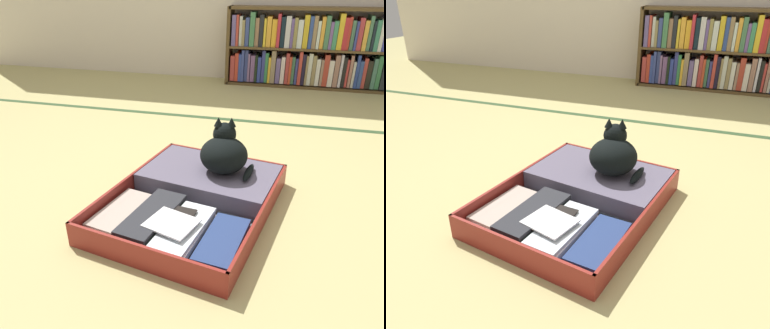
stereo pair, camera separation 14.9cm
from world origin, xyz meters
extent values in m
plane|color=tan|center=(0.00, 0.00, 0.00)|extent=(10.00, 10.00, 0.00)
cube|color=#324D2B|center=(0.00, 1.14, 0.00)|extent=(4.80, 0.05, 0.00)
cube|color=brown|center=(-0.18, 2.26, 0.35)|extent=(0.03, 0.24, 0.69)
cube|color=brown|center=(0.56, 2.26, 0.68)|extent=(1.50, 0.24, 0.02)
cube|color=brown|center=(0.56, 2.26, 0.01)|extent=(1.50, 0.24, 0.02)
cube|color=brown|center=(0.56, 2.26, 0.34)|extent=(1.47, 0.24, 0.02)
cube|color=#BE423C|center=(-0.14, 2.26, 0.15)|extent=(0.04, 0.20, 0.23)
cube|color=#B83826|center=(-0.09, 2.25, 0.16)|extent=(0.03, 0.20, 0.26)
cube|color=#2F4392|center=(-0.06, 2.25, 0.16)|extent=(0.03, 0.20, 0.25)
cube|color=#35448A|center=(-0.04, 2.25, 0.18)|extent=(0.02, 0.20, 0.29)
cube|color=#3B4883|center=(-0.01, 2.27, 0.18)|extent=(0.03, 0.20, 0.29)
cube|color=slate|center=(0.02, 2.26, 0.16)|extent=(0.02, 0.20, 0.26)
cube|color=slate|center=(0.05, 2.26, 0.15)|extent=(0.04, 0.20, 0.24)
cube|color=black|center=(0.09, 2.26, 0.16)|extent=(0.02, 0.20, 0.25)
cube|color=#2C3D92|center=(0.12, 2.26, 0.15)|extent=(0.03, 0.20, 0.23)
cube|color=#383E88|center=(0.15, 2.27, 0.18)|extent=(0.03, 0.20, 0.29)
cube|color=#33824D|center=(0.18, 2.27, 0.17)|extent=(0.03, 0.20, 0.27)
cube|color=gold|center=(0.21, 2.25, 0.15)|extent=(0.02, 0.20, 0.23)
cube|color=#8F7B59|center=(0.24, 2.25, 0.18)|extent=(0.04, 0.20, 0.29)
cube|color=slate|center=(0.29, 2.26, 0.15)|extent=(0.04, 0.20, 0.22)
cube|color=silver|center=(0.33, 2.26, 0.15)|extent=(0.04, 0.20, 0.24)
cube|color=#AE3B37|center=(0.37, 2.26, 0.17)|extent=(0.03, 0.20, 0.27)
cube|color=#C34428|center=(0.39, 2.25, 0.16)|extent=(0.02, 0.20, 0.25)
cube|color=#437653|center=(0.42, 2.27, 0.15)|extent=(0.03, 0.20, 0.24)
cube|color=#3C4184|center=(0.45, 2.26, 0.15)|extent=(0.02, 0.20, 0.23)
cube|color=#C34136|center=(0.48, 2.25, 0.18)|extent=(0.03, 0.20, 0.29)
cube|color=black|center=(0.51, 2.25, 0.17)|extent=(0.03, 0.20, 0.27)
cube|color=#998251|center=(0.54, 2.26, 0.16)|extent=(0.02, 0.20, 0.26)
cube|color=silver|center=(0.57, 2.26, 0.17)|extent=(0.03, 0.20, 0.28)
cube|color=#958253|center=(0.60, 2.26, 0.17)|extent=(0.03, 0.20, 0.26)
cube|color=silver|center=(0.64, 2.26, 0.15)|extent=(0.03, 0.20, 0.24)
cube|color=#9A775F|center=(0.67, 2.26, 0.15)|extent=(0.02, 0.20, 0.23)
cube|color=#B33B2A|center=(0.71, 2.26, 0.17)|extent=(0.04, 0.20, 0.27)
cube|color=silver|center=(0.75, 2.25, 0.15)|extent=(0.04, 0.20, 0.23)
cube|color=#A0725F|center=(0.79, 2.25, 0.17)|extent=(0.04, 0.20, 0.28)
cube|color=silver|center=(0.83, 2.25, 0.18)|extent=(0.02, 0.20, 0.28)
cube|color=black|center=(0.86, 2.26, 0.16)|extent=(0.03, 0.20, 0.26)
cube|color=#C23B37|center=(0.88, 2.27, 0.15)|extent=(0.02, 0.20, 0.24)
cube|color=#A5715F|center=(0.91, 2.26, 0.17)|extent=(0.02, 0.20, 0.28)
cube|color=beige|center=(0.94, 2.26, 0.15)|extent=(0.02, 0.20, 0.23)
cube|color=navy|center=(0.96, 2.25, 0.18)|extent=(0.02, 0.20, 0.29)
cube|color=#324D8B|center=(0.99, 2.26, 0.15)|extent=(0.03, 0.20, 0.23)
cube|color=#BB4137|center=(1.03, 2.27, 0.16)|extent=(0.03, 0.20, 0.26)
cube|color=black|center=(1.07, 2.27, 0.15)|extent=(0.04, 0.20, 0.24)
cube|color=#43745D|center=(1.11, 2.26, 0.16)|extent=(0.03, 0.20, 0.26)
cube|color=#408651|center=(1.14, 2.27, 0.18)|extent=(0.04, 0.20, 0.29)
cube|color=#25292C|center=(1.19, 2.25, 0.17)|extent=(0.04, 0.20, 0.27)
cube|color=slate|center=(-0.14, 2.25, 0.49)|extent=(0.04, 0.20, 0.27)
cube|color=#BF4234|center=(-0.11, 2.25, 0.49)|extent=(0.02, 0.20, 0.27)
cube|color=silver|center=(-0.08, 2.27, 0.48)|extent=(0.03, 0.20, 0.26)
cube|color=#8C7E51|center=(-0.05, 2.26, 0.47)|extent=(0.02, 0.20, 0.23)
cube|color=#364587|center=(-0.02, 2.26, 0.48)|extent=(0.03, 0.20, 0.25)
cube|color=#417C4F|center=(0.03, 2.25, 0.50)|extent=(0.04, 0.20, 0.29)
cube|color=#9A7153|center=(0.07, 2.27, 0.48)|extent=(0.04, 0.20, 0.24)
cube|color=black|center=(0.11, 2.26, 0.49)|extent=(0.03, 0.20, 0.27)
cube|color=yellow|center=(0.14, 2.26, 0.48)|extent=(0.02, 0.20, 0.24)
cube|color=gold|center=(0.18, 2.26, 0.48)|extent=(0.04, 0.20, 0.26)
cube|color=gold|center=(0.22, 2.27, 0.47)|extent=(0.04, 0.20, 0.24)
cube|color=#BE2B38|center=(0.26, 2.25, 0.50)|extent=(0.03, 0.20, 0.28)
cube|color=#152530|center=(0.30, 2.26, 0.48)|extent=(0.04, 0.20, 0.26)
cube|color=silver|center=(0.34, 2.26, 0.49)|extent=(0.04, 0.20, 0.27)
cube|color=#685398|center=(0.38, 2.26, 0.48)|extent=(0.02, 0.20, 0.25)
cube|color=olive|center=(0.41, 2.26, 0.48)|extent=(0.03, 0.20, 0.25)
cube|color=silver|center=(0.45, 2.26, 0.47)|extent=(0.04, 0.20, 0.24)
cube|color=gold|center=(0.49, 2.26, 0.49)|extent=(0.04, 0.20, 0.28)
cube|color=#304890|center=(0.53, 2.26, 0.49)|extent=(0.03, 0.20, 0.27)
cube|color=#927651|center=(0.57, 2.27, 0.49)|extent=(0.03, 0.20, 0.27)
cube|color=silver|center=(0.60, 2.26, 0.47)|extent=(0.02, 0.20, 0.23)
cube|color=gold|center=(0.63, 2.27, 0.49)|extent=(0.03, 0.20, 0.27)
cube|color=#457952|center=(0.67, 2.26, 0.49)|extent=(0.04, 0.20, 0.27)
cube|color=#755598|center=(0.70, 2.26, 0.47)|extent=(0.03, 0.20, 0.23)
cube|color=#3C8B5D|center=(0.74, 2.25, 0.47)|extent=(0.03, 0.20, 0.23)
cube|color=yellow|center=(0.78, 2.26, 0.50)|extent=(0.04, 0.20, 0.29)
cube|color=red|center=(0.82, 2.26, 0.49)|extent=(0.04, 0.20, 0.26)
cube|color=#BC3B2B|center=(0.85, 2.27, 0.49)|extent=(0.02, 0.20, 0.27)
cube|color=#4A7858|center=(0.88, 2.27, 0.47)|extent=(0.03, 0.20, 0.24)
cube|color=#353E8A|center=(0.90, 2.25, 0.47)|extent=(0.02, 0.20, 0.23)
cube|color=#B1383E|center=(0.93, 2.26, 0.49)|extent=(0.04, 0.20, 0.26)
cube|color=gold|center=(0.97, 2.25, 0.48)|extent=(0.03, 0.20, 0.24)
cube|color=#4B8262|center=(1.01, 2.27, 0.49)|extent=(0.03, 0.20, 0.28)
cube|color=black|center=(1.04, 2.26, 0.48)|extent=(0.02, 0.20, 0.24)
cube|color=#398263|center=(1.07, 2.25, 0.48)|extent=(0.03, 0.20, 0.25)
cube|color=silver|center=(1.10, 2.25, 0.48)|extent=(0.03, 0.20, 0.26)
cube|color=maroon|center=(0.03, -0.26, 0.01)|extent=(0.68, 0.51, 0.01)
cube|color=maroon|center=(-0.01, -0.46, 0.05)|extent=(0.61, 0.12, 0.10)
cube|color=maroon|center=(-0.27, -0.21, 0.05)|extent=(0.08, 0.40, 0.10)
cube|color=maroon|center=(0.33, -0.32, 0.05)|extent=(0.08, 0.40, 0.10)
cube|color=#485459|center=(0.03, -0.26, 0.02)|extent=(0.66, 0.48, 0.01)
cube|color=maroon|center=(0.10, 0.14, 0.01)|extent=(0.68, 0.51, 0.01)
cube|color=maroon|center=(0.13, 0.33, 0.05)|extent=(0.61, 0.12, 0.10)
cube|color=maroon|center=(-0.20, 0.19, 0.05)|extent=(0.08, 0.40, 0.10)
cube|color=maroon|center=(0.40, 0.08, 0.05)|extent=(0.08, 0.40, 0.10)
cube|color=#485459|center=(0.10, 0.14, 0.02)|extent=(0.66, 0.48, 0.01)
cylinder|color=black|center=(0.06, -0.06, 0.02)|extent=(0.60, 0.12, 0.02)
cube|color=white|center=(-0.18, -0.23, 0.03)|extent=(0.20, 0.33, 0.02)
cube|color=#B4A193|center=(-0.19, -0.22, 0.05)|extent=(0.19, 0.32, 0.02)
cube|color=gray|center=(-0.04, -0.25, 0.03)|extent=(0.19, 0.31, 0.02)
cube|color=#B3A68C|center=(-0.04, -0.24, 0.05)|extent=(0.19, 0.32, 0.01)
cube|color=#17301E|center=(-0.04, -0.26, 0.06)|extent=(0.20, 0.33, 0.02)
cube|color=#28292E|center=(-0.05, -0.25, 0.08)|extent=(0.19, 0.36, 0.02)
cube|color=slate|center=(0.09, -0.27, 0.03)|extent=(0.19, 0.33, 0.02)
cube|color=silver|center=(0.09, -0.28, 0.05)|extent=(0.17, 0.32, 0.02)
cube|color=silver|center=(0.09, -0.28, 0.07)|extent=(0.18, 0.33, 0.02)
cube|color=#2F242F|center=(0.23, -0.31, 0.03)|extent=(0.19, 0.32, 0.02)
cube|color=navy|center=(0.24, -0.30, 0.05)|extent=(0.17, 0.31, 0.02)
cube|color=white|center=(0.05, -0.30, 0.09)|extent=(0.21, 0.19, 0.01)
cube|color=black|center=(0.00, -0.26, 0.09)|extent=(0.24, 0.20, 0.01)
cube|color=#5D566A|center=(0.10, 0.14, 0.06)|extent=(0.65, 0.47, 0.09)
torus|color=white|center=(0.17, 0.11, 0.10)|extent=(0.13, 0.13, 0.01)
cylinder|color=black|center=(-0.04, 0.35, 0.05)|extent=(0.02, 0.02, 0.09)
cylinder|color=black|center=(0.30, 0.29, 0.05)|extent=(0.02, 0.02, 0.09)
cube|color=red|center=(-0.17, -0.42, 0.05)|extent=(0.03, 0.01, 0.02)
cube|color=white|center=(0.02, -0.45, 0.08)|extent=(0.03, 0.01, 0.02)
cube|color=yellow|center=(-0.19, -0.42, 0.06)|extent=(0.04, 0.01, 0.02)
ellipsoid|color=black|center=(0.16, 0.14, 0.18)|extent=(0.25, 0.25, 0.16)
ellipsoid|color=black|center=(0.15, 0.20, 0.15)|extent=(0.16, 0.10, 0.09)
sphere|color=black|center=(0.15, 0.19, 0.26)|extent=(0.11, 0.11, 0.11)
cone|color=black|center=(0.18, 0.19, 0.32)|extent=(0.04, 0.04, 0.04)
cone|color=black|center=(0.12, 0.18, 0.32)|extent=(0.04, 0.04, 0.04)
sphere|color=gold|center=(0.16, 0.23, 0.27)|extent=(0.02, 0.02, 0.02)
sphere|color=gold|center=(0.12, 0.23, 0.27)|extent=(0.02, 0.02, 0.02)
ellipsoid|color=black|center=(0.27, 0.12, 0.12)|extent=(0.05, 0.17, 0.03)
camera|label=1|loc=(0.41, -1.35, 0.88)|focal=34.65mm
camera|label=2|loc=(0.55, -1.31, 0.88)|focal=34.65mm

